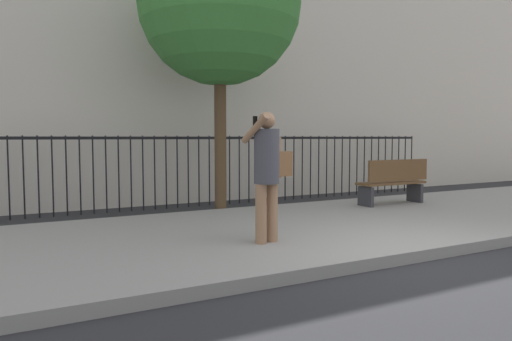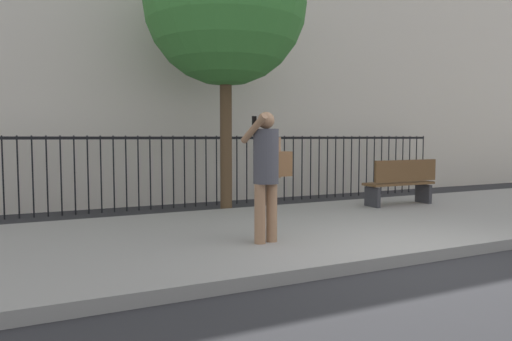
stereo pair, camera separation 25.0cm
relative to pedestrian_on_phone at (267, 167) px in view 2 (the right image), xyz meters
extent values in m
plane|color=#28282B|center=(1.45, -1.33, -1.17)|extent=(60.00, 60.00, 0.00)
cube|color=gray|center=(1.45, 0.87, -1.10)|extent=(28.00, 4.40, 0.15)
cube|color=beige|center=(1.45, 7.17, 3.76)|extent=(28.00, 4.00, 9.86)
cube|color=black|center=(1.45, 4.57, 0.38)|extent=(12.00, 0.04, 0.06)
cylinder|color=black|center=(-3.27, 4.57, -0.37)|extent=(0.03, 0.03, 1.60)
cylinder|color=black|center=(-3.02, 4.57, -0.37)|extent=(0.03, 0.03, 1.60)
cylinder|color=black|center=(-2.76, 4.57, -0.37)|extent=(0.03, 0.03, 1.60)
cylinder|color=black|center=(-2.50, 4.57, -0.37)|extent=(0.03, 0.03, 1.60)
cylinder|color=black|center=(-2.25, 4.57, -0.37)|extent=(0.03, 0.03, 1.60)
cylinder|color=black|center=(-1.99, 4.57, -0.37)|extent=(0.03, 0.03, 1.60)
cylinder|color=black|center=(-1.74, 4.57, -0.37)|extent=(0.03, 0.03, 1.60)
cylinder|color=black|center=(-1.48, 4.57, -0.37)|extent=(0.03, 0.03, 1.60)
cylinder|color=black|center=(-1.23, 4.57, -0.37)|extent=(0.03, 0.03, 1.60)
cylinder|color=black|center=(-0.97, 4.57, -0.37)|extent=(0.03, 0.03, 1.60)
cylinder|color=black|center=(-0.72, 4.57, -0.37)|extent=(0.03, 0.03, 1.60)
cylinder|color=black|center=(-0.46, 4.57, -0.37)|extent=(0.03, 0.03, 1.60)
cylinder|color=black|center=(-0.21, 4.57, -0.37)|extent=(0.03, 0.03, 1.60)
cylinder|color=black|center=(0.05, 4.57, -0.37)|extent=(0.03, 0.03, 1.60)
cylinder|color=black|center=(0.30, 4.57, -0.37)|extent=(0.03, 0.03, 1.60)
cylinder|color=black|center=(0.56, 4.57, -0.37)|extent=(0.03, 0.03, 1.60)
cylinder|color=black|center=(0.81, 4.57, -0.37)|extent=(0.03, 0.03, 1.60)
cylinder|color=black|center=(1.07, 4.57, -0.37)|extent=(0.03, 0.03, 1.60)
cylinder|color=black|center=(1.33, 4.57, -0.37)|extent=(0.03, 0.03, 1.60)
cylinder|color=black|center=(1.58, 4.57, -0.37)|extent=(0.03, 0.03, 1.60)
cylinder|color=black|center=(1.84, 4.57, -0.37)|extent=(0.03, 0.03, 1.60)
cylinder|color=black|center=(2.09, 4.57, -0.37)|extent=(0.03, 0.03, 1.60)
cylinder|color=black|center=(2.35, 4.57, -0.37)|extent=(0.03, 0.03, 1.60)
cylinder|color=black|center=(2.60, 4.57, -0.37)|extent=(0.03, 0.03, 1.60)
cylinder|color=black|center=(2.86, 4.57, -0.37)|extent=(0.03, 0.03, 1.60)
cylinder|color=black|center=(3.11, 4.57, -0.37)|extent=(0.03, 0.03, 1.60)
cylinder|color=black|center=(3.37, 4.57, -0.37)|extent=(0.03, 0.03, 1.60)
cylinder|color=black|center=(3.62, 4.57, -0.37)|extent=(0.03, 0.03, 1.60)
cylinder|color=black|center=(3.88, 4.57, -0.37)|extent=(0.03, 0.03, 1.60)
cylinder|color=black|center=(4.13, 4.57, -0.37)|extent=(0.03, 0.03, 1.60)
cylinder|color=black|center=(4.39, 4.57, -0.37)|extent=(0.03, 0.03, 1.60)
cylinder|color=black|center=(4.64, 4.57, -0.37)|extent=(0.03, 0.03, 1.60)
cylinder|color=black|center=(4.90, 4.57, -0.37)|extent=(0.03, 0.03, 1.60)
cylinder|color=black|center=(5.15, 4.57, -0.37)|extent=(0.03, 0.03, 1.60)
cylinder|color=black|center=(5.41, 4.57, -0.37)|extent=(0.03, 0.03, 1.60)
cylinder|color=black|center=(5.67, 4.57, -0.37)|extent=(0.03, 0.03, 1.60)
cylinder|color=black|center=(5.92, 4.57, -0.37)|extent=(0.03, 0.03, 1.60)
cylinder|color=black|center=(6.18, 4.57, -0.37)|extent=(0.03, 0.03, 1.60)
cylinder|color=black|center=(6.43, 4.57, -0.37)|extent=(0.03, 0.03, 1.60)
cylinder|color=black|center=(6.69, 4.57, -0.37)|extent=(0.03, 0.03, 1.60)
cylinder|color=black|center=(6.94, 4.57, -0.37)|extent=(0.03, 0.03, 1.60)
cylinder|color=black|center=(7.20, 4.57, -0.37)|extent=(0.03, 0.03, 1.60)
cylinder|color=black|center=(7.45, 4.57, -0.37)|extent=(0.03, 0.03, 1.60)
cylinder|color=#936B4C|center=(-0.12, -0.02, -0.62)|extent=(0.15, 0.15, 0.80)
cylinder|color=#936B4C|center=(0.07, 0.01, -0.62)|extent=(0.15, 0.15, 0.80)
cylinder|color=#3F3F47|center=(-0.02, 0.00, 0.14)|extent=(0.40, 0.40, 0.73)
sphere|color=#936B4C|center=(-0.02, 0.00, 0.62)|extent=(0.23, 0.23, 0.23)
cylinder|color=#936B4C|center=(-0.22, -0.04, 0.51)|extent=(0.18, 0.51, 0.39)
cylinder|color=#936B4C|center=(0.17, 0.03, 0.12)|extent=(0.09, 0.09, 0.55)
cube|color=black|center=(-0.18, 0.03, 0.60)|extent=(0.07, 0.02, 0.15)
cube|color=brown|center=(0.23, 0.04, 0.03)|extent=(0.30, 0.21, 0.34)
cube|color=brown|center=(4.14, 1.97, -0.57)|extent=(1.60, 0.45, 0.05)
cube|color=brown|center=(4.14, 1.77, -0.29)|extent=(1.60, 0.06, 0.44)
cube|color=#333338|center=(3.44, 1.97, -0.82)|extent=(0.08, 0.41, 0.40)
cube|color=#333338|center=(4.84, 1.97, -0.82)|extent=(0.08, 0.41, 0.40)
cylinder|color=#4C3823|center=(0.74, 3.20, 0.48)|extent=(0.24, 0.24, 3.30)
sphere|color=#387A33|center=(0.74, 3.20, 3.01)|extent=(3.19, 3.19, 3.19)
camera|label=1|loc=(-3.17, -5.52, 0.39)|focal=33.49mm
camera|label=2|loc=(-2.95, -5.63, 0.39)|focal=33.49mm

